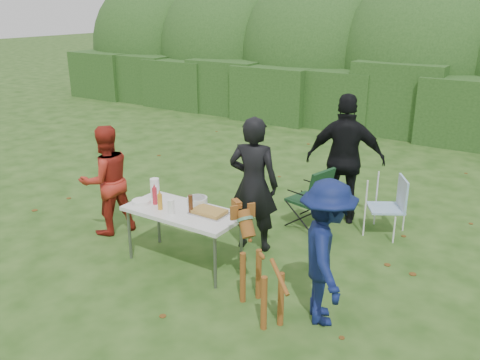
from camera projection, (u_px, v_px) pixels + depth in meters
The scene contains 20 objects.
ground at pixel (209, 264), 6.52m from camera, with size 80.00×80.00×0.00m, color #1E4211.
hedge_row at pixel (398, 101), 12.58m from camera, with size 22.00×1.40×1.70m, color #23471C.
shrub_backdrop at pixel (419, 64), 13.60m from camera, with size 20.00×2.60×3.20m, color #3D6628.
folding_table at pixel (183, 214), 6.33m from camera, with size 1.50×0.70×0.74m.
person_cook at pixel (254, 184), 6.68m from camera, with size 0.67×0.44×1.83m, color black.
person_red_jacket at pixel (106, 180), 7.20m from camera, with size 0.77×0.60×1.58m, color #A4261A.
person_black_puffy at pixel (345, 160), 7.50m from camera, with size 1.15×0.48×1.96m, color black.
child at pixel (326, 253), 5.15m from camera, with size 1.01×0.58×1.56m, color #0E194C.
dog at pixel (261, 270), 5.34m from camera, with size 1.10×0.44×1.05m, color brown, non-canonical shape.
camping_chair at pixel (308, 196), 7.49m from camera, with size 0.59×0.59×0.94m, color #14371C, non-canonical shape.
lawn_chair at pixel (386, 206), 7.25m from camera, with size 0.51×0.51×0.86m, color #3D83C2, non-canonical shape.
food_tray at pixel (209, 213), 6.19m from camera, with size 0.45×0.30×0.02m, color #B7B7BA.
focaccia_bread at pixel (209, 211), 6.18m from camera, with size 0.40×0.26×0.04m, color #B1843C.
mustard_bottle at pixel (160, 202), 6.30m from camera, with size 0.06×0.06×0.20m, color orange.
ketchup_bottle at pixel (155, 196), 6.46m from camera, with size 0.06×0.06×0.22m, color red.
beer_bottle at pixel (191, 204), 6.17m from camera, with size 0.06×0.06×0.24m, color #47230F.
paper_towel_roll at pixel (155, 188), 6.68m from camera, with size 0.12×0.12×0.26m, color white.
cup_stack at pixel (171, 207), 6.17m from camera, with size 0.08×0.08×0.18m, color white.
pasta_bowl at pixel (197, 201), 6.46m from camera, with size 0.26×0.26×0.10m, color silver.
plate_stack at pixel (141, 202), 6.50m from camera, with size 0.24×0.24×0.05m, color white.
Camera 1 is at (3.48, -4.65, 3.20)m, focal length 38.00 mm.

